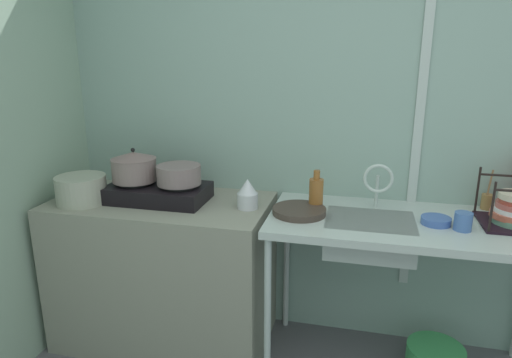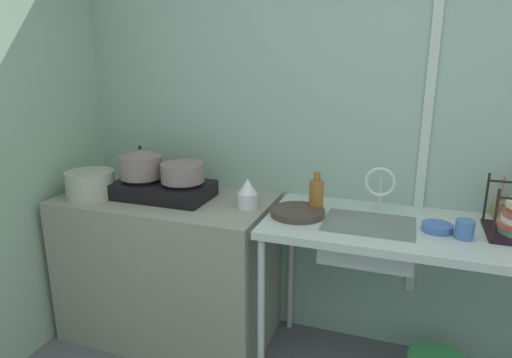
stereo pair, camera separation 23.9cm
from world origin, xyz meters
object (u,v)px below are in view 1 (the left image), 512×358
object	(u,v)px
faucet	(378,180)
bottle_by_sink	(316,193)
cup_by_rack	(463,221)
sink_basin	(369,235)
small_bowl_on_drainboard	(436,221)
stove	(158,192)
pot_on_right_burner	(179,175)
percolator	(248,194)
frying_pan	(299,211)
pot_on_left_burner	(134,166)
pot_beside_stove	(81,190)
utensil_jar	(487,201)

from	to	relation	value
faucet	bottle_by_sink	bearing A→B (deg)	-171.81
cup_by_rack	bottle_by_sink	distance (m)	0.74
sink_basin	small_bowl_on_drainboard	bearing A→B (deg)	1.74
stove	cup_by_rack	distance (m)	1.63
pot_on_right_burner	sink_basin	xyz separation A→B (m)	(1.06, -0.03, -0.25)
percolator	frying_pan	world-z (taller)	percolator
pot_on_left_burner	bottle_by_sink	world-z (taller)	pot_on_left_burner
sink_basin	small_bowl_on_drainboard	xyz separation A→B (m)	(0.32, 0.01, 0.10)
small_bowl_on_drainboard	bottle_by_sink	size ratio (longest dim) A/B	0.66
faucet	bottle_by_sink	size ratio (longest dim) A/B	1.20
pot_beside_stove	percolator	xyz separation A→B (m)	(0.94, 0.13, 0.00)
stove	small_bowl_on_drainboard	bearing A→B (deg)	-0.86
pot_on_right_burner	pot_beside_stove	distance (m)	0.56
frying_pan	percolator	bearing A→B (deg)	175.01
pot_on_right_burner	percolator	bearing A→B (deg)	-1.38
pot_on_right_burner	small_bowl_on_drainboard	world-z (taller)	pot_on_right_burner
sink_basin	small_bowl_on_drainboard	world-z (taller)	small_bowl_on_drainboard
pot_on_left_burner	bottle_by_sink	xyz separation A→B (m)	(1.05, 0.07, -0.11)
sink_basin	bottle_by_sink	distance (m)	0.36
utensil_jar	bottle_by_sink	bearing A→B (deg)	-166.73
pot_beside_stove	frying_pan	distance (m)	1.24
cup_by_rack	faucet	bearing A→B (deg)	154.47
small_bowl_on_drainboard	sink_basin	bearing A→B (deg)	-178.26
frying_pan	small_bowl_on_drainboard	bearing A→B (deg)	1.03
percolator	bottle_by_sink	world-z (taller)	bottle_by_sink
small_bowl_on_drainboard	bottle_by_sink	distance (m)	0.62
pot_beside_stove	pot_on_left_burner	bearing A→B (deg)	27.99
percolator	cup_by_rack	xyz separation A→B (m)	(1.09, -0.07, -0.04)
pot_on_left_burner	utensil_jar	xyz separation A→B (m)	(1.96, 0.28, -0.15)
pot_beside_stove	percolator	distance (m)	0.95
sink_basin	percolator	bearing A→B (deg)	178.03
percolator	faucet	xyz separation A→B (m)	(0.69, 0.12, 0.09)
frying_pan	sink_basin	bearing A→B (deg)	0.42
small_bowl_on_drainboard	stove	bearing A→B (deg)	179.14
percolator	cup_by_rack	world-z (taller)	percolator
stove	sink_basin	world-z (taller)	stove
percolator	faucet	world-z (taller)	faucet
cup_by_rack	bottle_by_sink	world-z (taller)	bottle_by_sink
frying_pan	stove	bearing A→B (deg)	177.58
percolator	cup_by_rack	bearing A→B (deg)	-3.62
stove	faucet	xyz separation A→B (m)	(1.23, 0.11, 0.12)
percolator	small_bowl_on_drainboard	distance (m)	0.98
pot_beside_stove	faucet	world-z (taller)	faucet
pot_on_right_burner	bottle_by_sink	world-z (taller)	same
percolator	frying_pan	bearing A→B (deg)	-4.99
faucet	cup_by_rack	bearing A→B (deg)	-25.53
sink_basin	faucet	size ratio (longest dim) A/B	1.71
pot_on_left_burner	small_bowl_on_drainboard	distance (m)	1.66
frying_pan	cup_by_rack	size ratio (longest dim) A/B	3.18
faucet	small_bowl_on_drainboard	distance (m)	0.35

